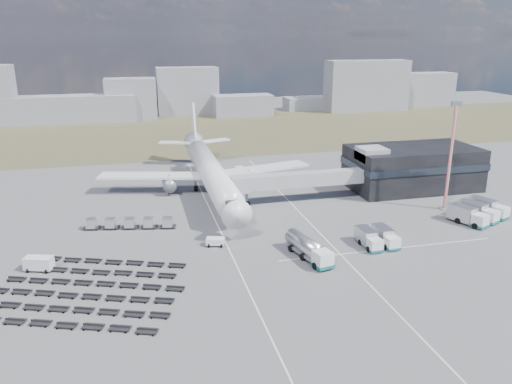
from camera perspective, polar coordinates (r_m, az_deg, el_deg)
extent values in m
plane|color=#565659|center=(88.94, -2.02, -6.07)|extent=(420.00, 420.00, 0.00)
cube|color=#4D472E|center=(193.82, -8.81, 6.77)|extent=(420.00, 90.00, 0.01)
cube|color=silver|center=(93.12, -3.86, -4.98)|extent=(0.25, 110.00, 0.01)
cube|color=silver|center=(97.55, 6.62, -3.99)|extent=(0.25, 110.00, 0.01)
cube|color=silver|center=(90.26, 14.91, -6.32)|extent=(40.00, 0.25, 0.01)
cube|color=black|center=(125.98, 17.45, 2.67)|extent=(30.00, 16.00, 10.00)
cube|color=#262D38|center=(125.70, 17.50, 3.20)|extent=(30.40, 16.40, 1.60)
cube|color=#939399|center=(117.48, 13.11, 4.25)|extent=(6.00, 6.00, 3.00)
cube|color=#939399|center=(110.41, 4.96, 1.44)|extent=(29.80, 3.00, 3.00)
cube|color=#939399|center=(106.50, -1.80, 0.89)|extent=(4.00, 3.60, 3.40)
cylinder|color=slate|center=(108.03, -1.06, -0.28)|extent=(0.70, 0.70, 5.10)
cylinder|color=black|center=(108.69, -1.06, -1.33)|extent=(1.40, 0.90, 1.40)
cylinder|color=white|center=(115.10, -5.14, 2.21)|extent=(5.60, 48.00, 5.60)
cone|color=white|center=(90.17, -2.51, -2.12)|extent=(5.60, 5.00, 5.60)
cone|color=white|center=(141.89, -6.92, 5.42)|extent=(5.60, 8.00, 5.60)
cube|color=black|center=(91.76, -2.77, -1.24)|extent=(2.20, 2.00, 0.80)
cube|color=white|center=(119.11, -11.69, 1.84)|extent=(25.59, 11.38, 0.50)
cube|color=white|center=(122.65, 0.52, 2.66)|extent=(25.59, 11.38, 0.50)
cylinder|color=slate|center=(117.80, -9.90, 0.91)|extent=(3.00, 5.00, 3.00)
cylinder|color=slate|center=(120.43, -0.86, 1.54)|extent=(3.00, 5.00, 3.00)
cube|color=white|center=(143.23, -9.22, 5.60)|extent=(9.49, 5.63, 0.35)
cube|color=white|center=(144.49, -4.85, 5.87)|extent=(9.49, 5.63, 0.35)
cube|color=white|center=(143.75, -7.15, 7.88)|extent=(0.50, 9.06, 11.45)
cylinder|color=slate|center=(96.64, -3.13, -3.31)|extent=(0.50, 0.50, 2.50)
cylinder|color=slate|center=(119.62, -6.90, 0.73)|extent=(0.60, 0.60, 2.50)
cylinder|color=slate|center=(120.50, -3.88, 0.94)|extent=(0.60, 0.60, 2.50)
cylinder|color=black|center=(96.91, -3.12, -3.72)|extent=(0.50, 1.20, 1.20)
cube|color=gray|center=(226.66, -20.55, 8.86)|extent=(54.37, 12.00, 11.28)
cube|color=gray|center=(227.89, -14.11, 10.29)|extent=(21.57, 12.00, 17.61)
cube|color=gray|center=(237.56, -7.84, 11.37)|extent=(27.84, 12.00, 21.35)
cube|color=gray|center=(231.00, -1.52, 9.86)|extent=(26.51, 12.00, 9.41)
cube|color=gray|center=(254.90, 7.41, 10.07)|extent=(36.44, 12.00, 6.03)
cube|color=gray|center=(252.27, 12.52, 11.78)|extent=(39.88, 12.00, 23.92)
cube|color=gray|center=(278.55, 18.41, 11.08)|extent=(32.19, 12.00, 16.79)
cube|color=white|center=(80.51, 7.63, -7.60)|extent=(3.21, 3.21, 2.57)
cube|color=#126368|center=(80.94, 7.60, -8.25)|extent=(3.34, 3.34, 0.56)
cylinder|color=silver|center=(84.44, 5.56, -5.91)|extent=(4.59, 8.78, 2.79)
cube|color=slate|center=(84.96, 5.53, -6.71)|extent=(4.48, 8.75, 0.39)
cylinder|color=black|center=(83.80, 6.14, -7.30)|extent=(3.10, 1.85, 1.23)
cube|color=white|center=(88.59, -4.65, -5.71)|extent=(3.58, 2.64, 1.45)
cube|color=white|center=(86.39, -23.57, -7.53)|extent=(4.72, 3.23, 2.31)
cube|color=white|center=(127.81, -1.59, 2.10)|extent=(3.50, 6.28, 2.77)
cube|color=#126368|center=(128.11, -1.59, 1.61)|extent=(3.62, 6.40, 0.44)
cube|color=white|center=(88.13, 13.43, -5.91)|extent=(2.30, 2.21, 2.15)
cube|color=#126368|center=(88.45, 13.40, -6.40)|extent=(2.40, 2.31, 0.44)
cube|color=silver|center=(90.72, 12.43, -4.87)|extent=(2.46, 4.55, 2.54)
cube|color=white|center=(89.70, 15.30, -5.63)|extent=(2.30, 2.21, 2.15)
cube|color=#126368|center=(90.02, 15.26, -6.12)|extent=(2.40, 2.31, 0.44)
cube|color=silver|center=(92.25, 14.26, -4.62)|extent=(2.46, 4.55, 2.54)
cube|color=white|center=(105.23, 24.24, -3.01)|extent=(3.35, 3.29, 2.48)
cube|color=#126368|center=(105.55, 24.17, -3.49)|extent=(3.50, 3.44, 0.51)
cube|color=silver|center=(106.87, 22.45, -2.22)|extent=(4.51, 5.82, 2.93)
cube|color=white|center=(108.46, 25.24, -2.55)|extent=(3.35, 3.29, 2.48)
cube|color=#126368|center=(108.77, 25.17, -3.02)|extent=(3.50, 3.44, 0.51)
cube|color=silver|center=(110.05, 23.49, -1.79)|extent=(4.51, 5.82, 2.93)
cube|color=white|center=(111.73, 26.18, -2.12)|extent=(3.35, 3.29, 2.48)
cube|color=#126368|center=(112.03, 26.12, -2.58)|extent=(3.50, 3.44, 0.51)
cube|color=silver|center=(113.27, 24.47, -1.39)|extent=(4.51, 5.82, 2.93)
cube|color=black|center=(100.71, -18.26, -3.89)|extent=(3.24, 2.36, 0.20)
cube|color=silver|center=(100.38, -18.31, -3.37)|extent=(2.13, 2.13, 1.70)
cube|color=black|center=(99.78, -16.26, -3.90)|extent=(3.24, 2.36, 0.20)
cube|color=silver|center=(99.44, -16.30, -3.38)|extent=(2.13, 2.13, 1.70)
cube|color=black|center=(98.96, -14.22, -3.90)|extent=(3.24, 2.36, 0.20)
cube|color=silver|center=(98.63, -14.26, -3.38)|extent=(2.13, 2.13, 1.70)
cube|color=black|center=(98.28, -12.14, -3.90)|extent=(3.24, 2.36, 0.20)
cube|color=silver|center=(97.94, -12.18, -3.38)|extent=(2.13, 2.13, 1.70)
cube|color=black|center=(97.73, -10.05, -3.90)|extent=(3.24, 2.36, 0.20)
cube|color=silver|center=(97.38, -10.08, -3.37)|extent=(2.13, 2.13, 1.70)
cube|color=black|center=(70.88, -22.13, -13.77)|extent=(26.91, 11.23, 0.64)
cube|color=black|center=(73.66, -20.75, -12.35)|extent=(26.91, 11.23, 0.64)
cube|color=black|center=(76.51, -19.48, -11.03)|extent=(26.91, 11.23, 0.64)
cube|color=black|center=(79.44, -18.32, -9.81)|extent=(26.91, 11.23, 0.64)
cube|color=black|center=(82.43, -17.25, -8.67)|extent=(23.60, 9.98, 0.64)
cube|color=black|center=(85.47, -16.26, -7.60)|extent=(23.60, 9.98, 0.64)
cylinder|color=red|center=(110.89, 21.30, 3.55)|extent=(0.62, 0.62, 22.13)
cube|color=slate|center=(108.94, 21.97, 9.33)|extent=(2.19, 1.06, 1.06)
cube|color=#565659|center=(113.81, 20.70, -1.79)|extent=(1.77, 1.77, 0.27)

